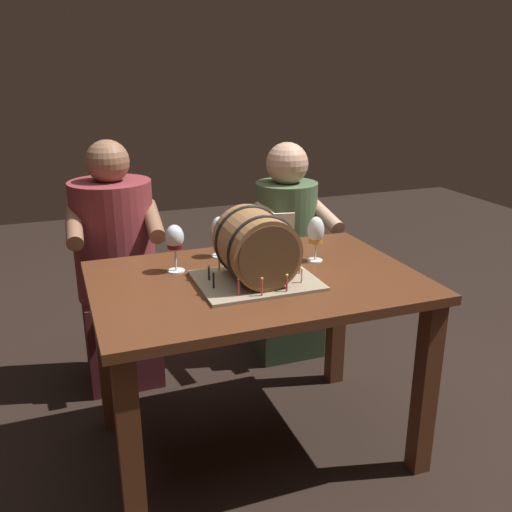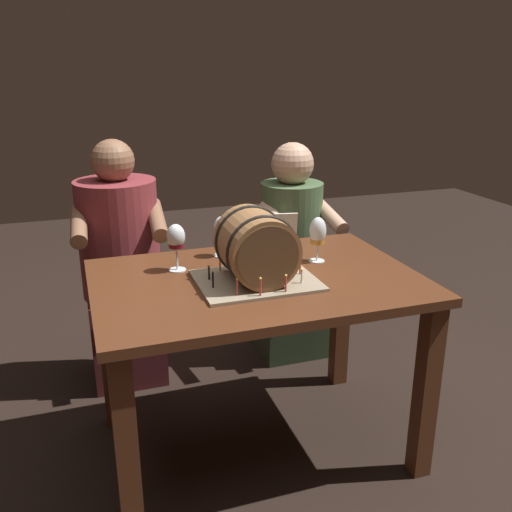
{
  "view_description": "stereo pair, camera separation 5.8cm",
  "coord_description": "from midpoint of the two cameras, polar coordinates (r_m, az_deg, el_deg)",
  "views": [
    {
      "loc": [
        -0.67,
        -1.82,
        1.49
      ],
      "look_at": [
        -0.02,
        -0.04,
        0.84
      ],
      "focal_mm": 39.4,
      "sensor_mm": 36.0,
      "label": 1
    },
    {
      "loc": [
        -0.62,
        -1.84,
        1.49
      ],
      "look_at": [
        -0.02,
        -0.04,
        0.84
      ],
      "focal_mm": 39.4,
      "sensor_mm": 36.0,
      "label": 2
    }
  ],
  "objects": [
    {
      "name": "ground_plane",
      "position": [
        2.45,
        -0.7,
        -18.62
      ],
      "size": [
        8.0,
        8.0,
        0.0
      ],
      "primitive_type": "plane",
      "color": "black"
    },
    {
      "name": "dining_table",
      "position": [
        2.13,
        -0.76,
        -5.32
      ],
      "size": [
        1.2,
        0.81,
        0.74
      ],
      "color": "#562D19",
      "rests_on": "ground"
    },
    {
      "name": "barrel_cake",
      "position": [
        2.0,
        -0.83,
        0.69
      ],
      "size": [
        0.43,
        0.34,
        0.27
      ],
      "color": "gray",
      "rests_on": "dining_table"
    },
    {
      "name": "wine_glass_red",
      "position": [
        2.13,
        -9.03,
        1.66
      ],
      "size": [
        0.07,
        0.07,
        0.18
      ],
      "color": "white",
      "rests_on": "dining_table"
    },
    {
      "name": "wine_glass_empty",
      "position": [
        2.28,
        -4.47,
        2.68
      ],
      "size": [
        0.07,
        0.07,
        0.17
      ],
      "color": "white",
      "rests_on": "dining_table"
    },
    {
      "name": "wine_glass_amber",
      "position": [
        2.23,
        5.35,
        2.37
      ],
      "size": [
        0.07,
        0.07,
        0.18
      ],
      "color": "white",
      "rests_on": "dining_table"
    },
    {
      "name": "menu_card",
      "position": [
        2.38,
        1.88,
        2.56
      ],
      "size": [
        0.11,
        0.05,
        0.16
      ],
      "primitive_type": "cube",
      "rotation": [
        0.12,
        0.0,
        -0.18
      ],
      "color": "silver",
      "rests_on": "dining_table"
    },
    {
      "name": "person_seated_left",
      "position": [
        2.73,
        -14.52,
        -1.64
      ],
      "size": [
        0.42,
        0.49,
        1.18
      ],
      "color": "#4C1B1E",
      "rests_on": "ground"
    },
    {
      "name": "person_seated_right",
      "position": [
        2.94,
        2.46,
        -0.58
      ],
      "size": [
        0.36,
        0.46,
        1.13
      ],
      "color": "#2A3A24",
      "rests_on": "ground"
    }
  ]
}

